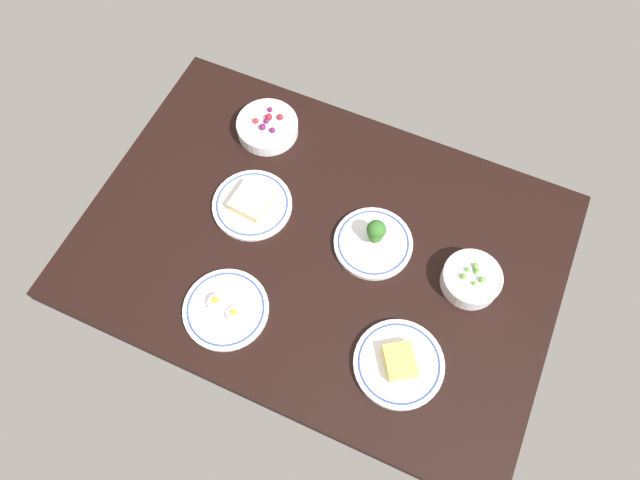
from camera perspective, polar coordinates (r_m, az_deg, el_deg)
dining_table at (r=152.20cm, az=0.00°, el=-0.66°), size 122.30×85.24×4.00cm
bowl_berries at (r=167.74cm, az=-5.19°, el=11.05°), size 17.44×17.44×5.89cm
bowl_peas at (r=148.20cm, az=14.63°, el=-3.73°), size 14.78×14.78×6.25cm
plate_broccoli at (r=149.33cm, az=5.30°, el=-0.08°), size 20.39×20.39×8.73cm
plate_eggs at (r=144.46cm, az=-9.26°, el=-6.68°), size 21.12×21.12×4.35cm
plate_sandwich at (r=155.45cm, az=-6.69°, el=3.57°), size 21.30×21.30×4.43cm
plate_cheese at (r=139.59cm, az=7.77°, el=-11.91°), size 21.41×21.41×4.71cm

